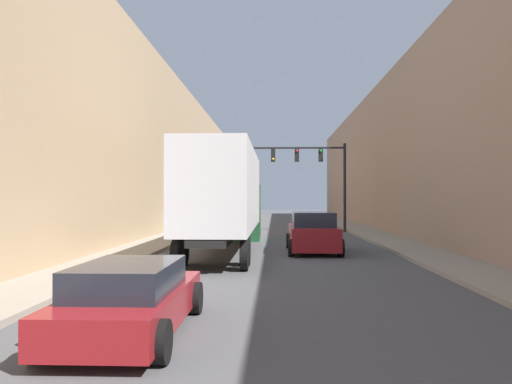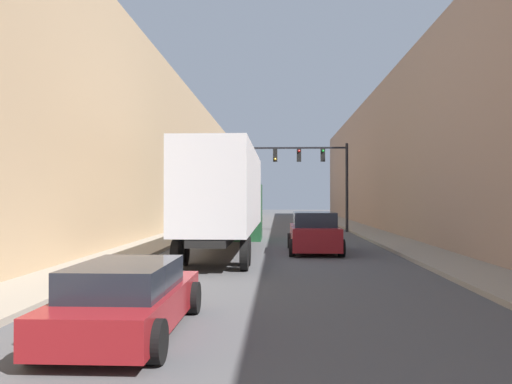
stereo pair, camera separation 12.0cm
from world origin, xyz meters
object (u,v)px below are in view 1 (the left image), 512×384
Objects in this scene: sedan_car at (131,299)px; suv_car at (313,233)px; semi_truck at (228,196)px; traffic_signal_gantry at (318,168)px.

suv_car reaches higher than sedan_car.
suv_car is (3.72, -0.27, -1.60)m from semi_truck.
traffic_signal_gantry reaches higher than suv_car.
traffic_signal_gantry is (5.08, 12.79, 1.98)m from semi_truck.
sedan_car is (-0.40, -13.35, -1.82)m from semi_truck.
sedan_car is at bearing -101.83° from traffic_signal_gantry.
suv_car is 0.69× the size of traffic_signal_gantry.
semi_truck is 13.47m from sedan_car.
suv_car is (4.12, 13.08, 0.22)m from sedan_car.
suv_car is at bearing 72.51° from sedan_car.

